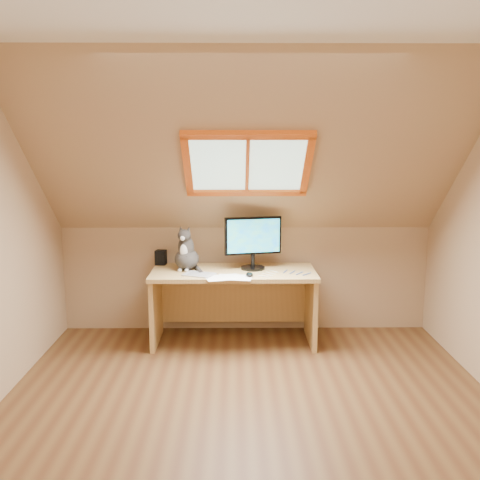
{
  "coord_description": "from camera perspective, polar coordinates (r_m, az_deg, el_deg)",
  "views": [
    {
      "loc": [
        -0.1,
        -3.27,
        1.78
      ],
      "look_at": [
        -0.06,
        1.0,
        1.01
      ],
      "focal_mm": 40.0,
      "sensor_mm": 36.0,
      "label": 1
    }
  ],
  "objects": [
    {
      "name": "mouse",
      "position": [
        4.57,
        1.02,
        -3.7
      ],
      "size": [
        0.07,
        0.12,
        0.03
      ],
      "primitive_type": "ellipsoid",
      "rotation": [
        0.0,
        0.0,
        0.12
      ],
      "color": "black",
      "rests_on": "desk"
    },
    {
      "name": "ground",
      "position": [
        3.73,
        1.12,
        -18.36
      ],
      "size": [
        3.5,
        3.5,
        0.0
      ],
      "primitive_type": "plane",
      "color": "brown",
      "rests_on": "ground"
    },
    {
      "name": "graphics_tablet",
      "position": [
        4.64,
        -4.37,
        -3.68
      ],
      "size": [
        0.31,
        0.27,
        0.01
      ],
      "primitive_type": "cube",
      "rotation": [
        0.0,
        0.0,
        -0.4
      ],
      "color": "#B2B2B7",
      "rests_on": "desk"
    },
    {
      "name": "monitor",
      "position": [
        4.79,
        1.4,
        0.07
      ],
      "size": [
        0.51,
        0.22,
        0.48
      ],
      "color": "black",
      "rests_on": "desk"
    },
    {
      "name": "room_shell",
      "position": [
        3.2,
        1.25,
        3.9
      ],
      "size": [
        3.52,
        3.52,
        2.41
      ],
      "color": "tan",
      "rests_on": "ground"
    },
    {
      "name": "desk_speaker",
      "position": [
        5.06,
        -8.44,
        -1.86
      ],
      "size": [
        0.11,
        0.11,
        0.14
      ],
      "primitive_type": "cube",
      "rotation": [
        0.0,
        0.0,
        -0.14
      ],
      "color": "black",
      "rests_on": "desk"
    },
    {
      "name": "papers",
      "position": [
        4.53,
        -1.36,
        -4.01
      ],
      "size": [
        0.35,
        0.3,
        0.01
      ],
      "color": "white",
      "rests_on": "desk"
    },
    {
      "name": "cables",
      "position": [
        4.69,
        4.87,
        -3.55
      ],
      "size": [
        0.51,
        0.26,
        0.01
      ],
      "color": "silver",
      "rests_on": "desk"
    },
    {
      "name": "desk",
      "position": [
        4.9,
        -0.69,
        -5.51
      ],
      "size": [
        1.46,
        0.64,
        0.67
      ],
      "color": "tan",
      "rests_on": "ground"
    },
    {
      "name": "cat",
      "position": [
        4.82,
        -5.75,
        -1.48
      ],
      "size": [
        0.27,
        0.31,
        0.41
      ],
      "color": "#3F3B38",
      "rests_on": "desk"
    }
  ]
}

